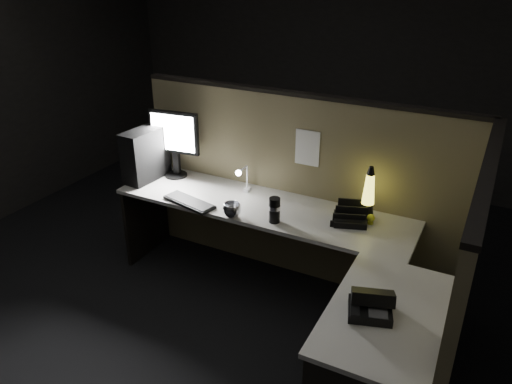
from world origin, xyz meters
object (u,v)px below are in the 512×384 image
at_px(pc_tower, 145,155).
at_px(lava_lamp, 368,198).
at_px(monitor, 174,138).
at_px(desk_phone, 370,305).
at_px(keyboard, 189,202).

distance_m(pc_tower, lava_lamp, 1.84).
bearing_deg(monitor, desk_phone, -34.45).
relative_size(monitor, desk_phone, 2.07).
bearing_deg(keyboard, lava_lamp, 29.02).
height_order(pc_tower, keyboard, pc_tower).
xyz_separation_m(keyboard, lava_lamp, (1.26, 0.37, 0.16)).
relative_size(monitor, keyboard, 1.29).
distance_m(pc_tower, keyboard, 0.65).
bearing_deg(monitor, lava_lamp, -7.84).
xyz_separation_m(pc_tower, desk_phone, (2.14, -0.85, -0.16)).
bearing_deg(keyboard, monitor, 147.56).
distance_m(keyboard, lava_lamp, 1.32).
relative_size(monitor, lava_lamp, 1.38).
bearing_deg(desk_phone, pc_tower, 140.67).
bearing_deg(lava_lamp, pc_tower, -175.67).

